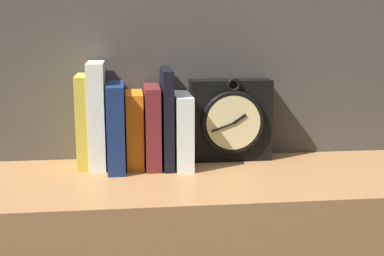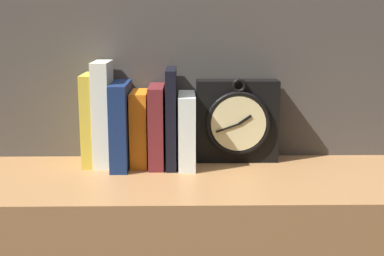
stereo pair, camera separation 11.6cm
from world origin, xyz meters
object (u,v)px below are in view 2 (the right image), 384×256
Objects in this scene: book_slot0_yellow at (90,119)px; book_slot1_white at (103,113)px; clock at (237,121)px; book_slot2_navy at (121,125)px; book_slot4_maroon at (157,126)px; book_slot3_orange at (140,128)px; book_slot6_white at (187,130)px; book_slot5_black at (171,117)px.

book_slot1_white reaches higher than book_slot0_yellow.
book_slot1_white is at bearing -175.90° from clock.
book_slot2_navy is 0.08m from book_slot4_maroon.
book_slot1_white reaches higher than book_slot4_maroon.
clock is 0.20m from book_slot4_maroon.
book_slot1_white is at bearing 177.74° from book_slot3_orange.
book_slot2_navy is at bearing -24.60° from book_slot1_white.
book_slot5_black is at bearing 174.67° from book_slot6_white.
book_slot1_white reaches higher than book_slot2_navy.
book_slot3_orange is at bearing 173.55° from book_slot6_white.
book_slot0_yellow is 0.08m from book_slot2_navy.
book_slot1_white is 1.40× the size of book_slot3_orange.
book_slot2_navy is 1.16× the size of book_slot6_white.
book_slot5_black is (0.08, -0.01, 0.03)m from book_slot3_orange.
book_slot6_white is at bearing -162.31° from clock.
book_slot0_yellow is 0.23m from book_slot6_white.
book_slot2_navy is (0.04, -0.02, -0.02)m from book_slot1_white.
book_slot2_navy is at bearing -158.45° from book_slot3_orange.
book_slot1_white is 1.44× the size of book_slot6_white.
book_slot5_black reaches higher than book_slot3_orange.
book_slot1_white is at bearing 175.37° from book_slot6_white.
book_slot4_maroon is 1.11× the size of book_slot6_white.
book_slot2_navy is 0.16m from book_slot6_white.
book_slot2_navy is at bearing -176.35° from book_slot5_black.
book_slot3_orange is at bearing 173.01° from book_slot5_black.
book_slot1_white is 0.16m from book_slot5_black.
clock is 1.18× the size of book_slot3_orange.
book_slot5_black is at bearing -2.20° from book_slot4_maroon.
book_slot4_maroon is (0.16, -0.01, -0.01)m from book_slot0_yellow.
book_slot4_maroon is at bearing -4.31° from book_slot0_yellow.
book_slot1_white is 0.13m from book_slot4_maroon.
book_slot2_navy reaches higher than book_slot4_maroon.
clock is 1.04× the size of book_slot2_navy.
book_slot6_white is (0.16, 0.00, -0.01)m from book_slot2_navy.
book_slot2_navy is (-0.28, -0.04, -0.00)m from clock.
book_slot3_orange is (0.12, -0.00, -0.02)m from book_slot0_yellow.
book_slot2_navy is at bearing -178.46° from book_slot6_white.
clock is at bearing 4.10° from book_slot1_white.
book_slot1_white is 1.07× the size of book_slot5_black.
book_slot2_navy reaches higher than book_slot3_orange.
book_slot6_white is at bearing -6.45° from book_slot3_orange.
book_slot1_white is 1.29× the size of book_slot4_maroon.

